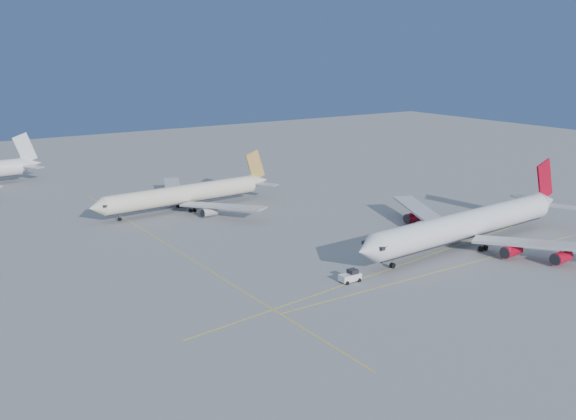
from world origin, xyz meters
name	(u,v)px	position (x,y,z in m)	size (l,w,h in m)	color
ground	(391,255)	(0.00, 0.00, 0.00)	(500.00, 500.00, 0.00)	slate
taxiway_lines	(324,259)	(-14.71, 6.34, 0.01)	(118.86, 140.00, 0.02)	yellow
airliner_virgin	(470,224)	(20.83, -5.03, 5.50)	(74.02, 66.36, 18.25)	white
airliner_etihad	(187,194)	(-20.77, 66.24, 4.74)	(59.67, 54.98, 15.57)	beige
pushback_tug	(350,276)	(-18.81, -8.16, 1.18)	(4.56, 2.84, 2.54)	white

